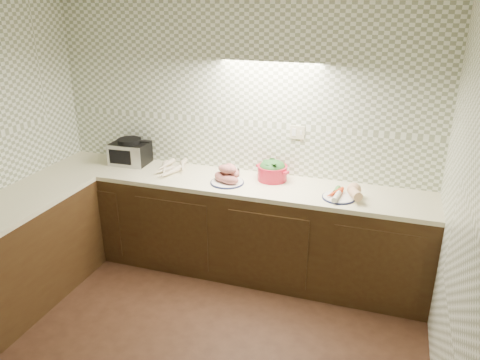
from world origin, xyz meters
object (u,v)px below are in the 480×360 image
(parsnip_pile, at_px, (173,168))
(sweet_potato_plate, at_px, (228,175))
(dutch_oven, at_px, (272,170))
(toaster_oven, at_px, (130,152))
(onion_bowl, at_px, (231,171))
(veg_plate, at_px, (346,193))

(parsnip_pile, distance_m, sweet_potato_plate, 0.61)
(parsnip_pile, distance_m, dutch_oven, 0.96)
(parsnip_pile, bearing_deg, toaster_oven, 173.02)
(toaster_oven, distance_m, parsnip_pile, 0.51)
(onion_bowl, relative_size, veg_plate, 0.43)
(sweet_potato_plate, height_order, onion_bowl, sweet_potato_plate)
(dutch_oven, bearing_deg, veg_plate, 6.64)
(parsnip_pile, relative_size, onion_bowl, 3.24)
(toaster_oven, xyz_separation_m, veg_plate, (2.13, -0.19, -0.07))
(toaster_oven, relative_size, veg_plate, 1.06)
(parsnip_pile, relative_size, veg_plate, 1.40)
(toaster_oven, bearing_deg, onion_bowl, -2.82)
(dutch_oven, relative_size, veg_plate, 1.02)
(parsnip_pile, bearing_deg, sweet_potato_plate, -11.93)
(sweet_potato_plate, bearing_deg, veg_plate, -0.18)
(toaster_oven, height_order, sweet_potato_plate, toaster_oven)
(parsnip_pile, height_order, dutch_oven, dutch_oven)
(onion_bowl, height_order, dutch_oven, dutch_oven)
(sweet_potato_plate, relative_size, onion_bowl, 2.08)
(parsnip_pile, xyz_separation_m, veg_plate, (1.63, -0.13, 0.01))
(parsnip_pile, height_order, sweet_potato_plate, sweet_potato_plate)
(sweet_potato_plate, height_order, dutch_oven, dutch_oven)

